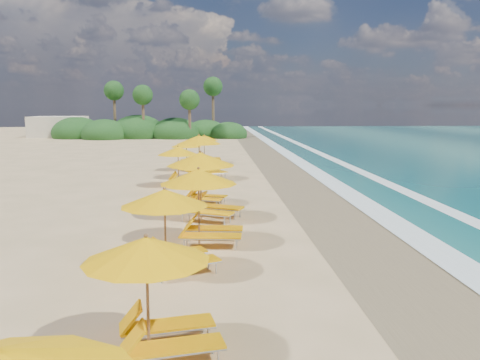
{
  "coord_description": "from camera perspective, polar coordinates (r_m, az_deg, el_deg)",
  "views": [
    {
      "loc": [
        -1.14,
        -20.22,
        4.29
      ],
      "look_at": [
        0.0,
        0.0,
        1.2
      ],
      "focal_mm": 36.74,
      "sensor_mm": 36.0,
      "label": 1
    }
  ],
  "objects": [
    {
      "name": "station_5",
      "position": [
        21.41,
        -4.43,
        0.19
      ],
      "size": [
        2.58,
        2.52,
        2.04
      ],
      "rotation": [
        0.0,
        0.0,
        -0.31
      ],
      "color": "olive",
      "rests_on": "ground"
    },
    {
      "name": "ground",
      "position": [
        20.7,
        0.0,
        -3.29
      ],
      "size": [
        160.0,
        160.0,
        0.0
      ],
      "primitive_type": "plane",
      "color": "#D5B07D",
      "rests_on": "ground"
    },
    {
      "name": "station_9",
      "position": [
        36.86,
        -3.91,
        3.85
      ],
      "size": [
        2.39,
        2.23,
        2.15
      ],
      "rotation": [
        0.0,
        0.0,
        0.06
      ],
      "color": "olive",
      "rests_on": "ground"
    },
    {
      "name": "station_4",
      "position": [
        18.48,
        -4.01,
        -0.13
      ],
      "size": [
        3.43,
        3.41,
        2.62
      ],
      "rotation": [
        0.0,
        0.0,
        -0.43
      ],
      "color": "olive",
      "rests_on": "ground"
    },
    {
      "name": "wet_sand",
      "position": [
        21.3,
        10.82,
        -3.09
      ],
      "size": [
        4.0,
        160.0,
        0.01
      ],
      "primitive_type": "cube",
      "color": "#877350",
      "rests_on": "ground"
    },
    {
      "name": "beach_building",
      "position": [
        71.4,
        -20.32,
        5.82
      ],
      "size": [
        7.0,
        5.0,
        2.8
      ],
      "primitive_type": "cube",
      "color": "beige",
      "rests_on": "ground"
    },
    {
      "name": "treeline",
      "position": [
        66.4,
        -10.89,
        5.68
      ],
      "size": [
        25.8,
        8.8,
        9.74
      ],
      "color": "#163D14",
      "rests_on": "ground"
    },
    {
      "name": "station_6",
      "position": [
        25.97,
        -6.81,
        1.86
      ],
      "size": [
        2.62,
        2.49,
        2.21
      ],
      "rotation": [
        0.0,
        0.0,
        0.16
      ],
      "color": "olive",
      "rests_on": "ground"
    },
    {
      "name": "surf_foam",
      "position": [
        22.1,
        17.64,
        -2.86
      ],
      "size": [
        4.0,
        160.0,
        0.01
      ],
      "color": "white",
      "rests_on": "ground"
    },
    {
      "name": "station_1",
      "position": [
        8.64,
        -9.57,
        -12.22
      ],
      "size": [
        2.65,
        2.54,
        2.19
      ],
      "rotation": [
        0.0,
        0.0,
        0.21
      ],
      "color": "olive",
      "rests_on": "ground"
    },
    {
      "name": "station_3",
      "position": [
        15.24,
        -4.12,
        -2.44
      ],
      "size": [
        2.79,
        2.62,
        2.42
      ],
      "rotation": [
        0.0,
        0.0,
        -0.11
      ],
      "color": "olive",
      "rests_on": "ground"
    },
    {
      "name": "station_7",
      "position": [
        28.83,
        -4.39,
        3.06
      ],
      "size": [
        3.46,
        3.43,
        2.64
      ],
      "rotation": [
        0.0,
        0.0,
        0.42
      ],
      "color": "olive",
      "rests_on": "ground"
    },
    {
      "name": "station_2",
      "position": [
        12.75,
        -7.95,
        -5.13
      ],
      "size": [
        2.96,
        2.93,
        2.26
      ],
      "rotation": [
        0.0,
        0.0,
        0.42
      ],
      "color": "olive",
      "rests_on": "ground"
    },
    {
      "name": "station_8",
      "position": [
        32.5,
        -5.98,
        3.07
      ],
      "size": [
        2.68,
        2.66,
        2.04
      ],
      "rotation": [
        0.0,
        0.0,
        0.43
      ],
      "color": "olive",
      "rests_on": "ground"
    }
  ]
}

